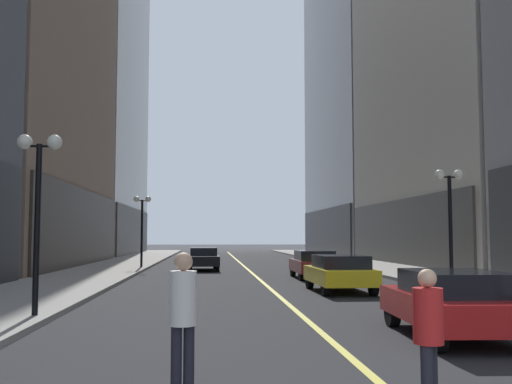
% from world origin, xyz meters
% --- Properties ---
extents(ground_plane, '(200.00, 200.00, 0.00)m').
position_xyz_m(ground_plane, '(0.00, 35.00, 0.00)').
color(ground_plane, '#262628').
extents(sidewalk_left, '(4.50, 78.00, 0.15)m').
position_xyz_m(sidewalk_left, '(-8.25, 35.00, 0.07)').
color(sidewalk_left, '#9E9991').
rests_on(sidewalk_left, ground).
extents(sidewalk_right, '(4.50, 78.00, 0.15)m').
position_xyz_m(sidewalk_right, '(8.25, 35.00, 0.07)').
color(sidewalk_right, '#9E9991').
rests_on(sidewalk_right, ground).
extents(lane_centre_stripe, '(0.16, 70.00, 0.01)m').
position_xyz_m(lane_centre_stripe, '(0.00, 35.00, 0.00)').
color(lane_centre_stripe, '#E5D64C').
rests_on(lane_centre_stripe, ground).
extents(building_left_far, '(14.55, 26.00, 51.26)m').
position_xyz_m(building_left_far, '(-17.68, 60.00, 25.56)').
color(building_left_far, '#A8A399').
rests_on(building_left_far, ground).
extents(building_right_mid, '(12.59, 24.00, 37.09)m').
position_xyz_m(building_right_mid, '(16.69, 34.50, 18.47)').
color(building_right_mid, '#A8A399').
rests_on(building_right_mid, ground).
extents(car_red, '(2.06, 4.19, 1.32)m').
position_xyz_m(car_red, '(2.47, 7.20, 0.72)').
color(car_red, '#B21919').
rests_on(car_red, ground).
extents(car_yellow, '(1.94, 4.07, 1.32)m').
position_xyz_m(car_yellow, '(2.33, 16.62, 0.72)').
color(car_yellow, yellow).
rests_on(car_yellow, ground).
extents(car_maroon, '(1.85, 4.17, 1.32)m').
position_xyz_m(car_maroon, '(2.61, 23.34, 0.72)').
color(car_maroon, maroon).
rests_on(car_maroon, ground).
extents(car_black, '(1.88, 4.58, 1.32)m').
position_xyz_m(car_black, '(-2.67, 30.61, 0.72)').
color(car_black, black).
rests_on(car_black, ground).
extents(pedestrian_in_red_jacket, '(0.48, 0.48, 1.63)m').
position_xyz_m(pedestrian_in_red_jacket, '(0.14, 2.45, 0.94)').
color(pedestrian_in_red_jacket, black).
rests_on(pedestrian_in_red_jacket, ground).
extents(pedestrian_in_white_shirt, '(0.41, 0.41, 1.79)m').
position_xyz_m(pedestrian_in_white_shirt, '(-2.66, 3.50, 1.05)').
color(pedestrian_in_white_shirt, black).
rests_on(pedestrian_in_white_shirt, ground).
extents(street_lamp_left_near, '(1.06, 0.36, 4.43)m').
position_xyz_m(street_lamp_left_near, '(-6.40, 10.14, 3.26)').
color(street_lamp_left_near, black).
rests_on(street_lamp_left_near, ground).
extents(street_lamp_left_far, '(1.06, 0.36, 4.43)m').
position_xyz_m(street_lamp_left_far, '(-6.40, 31.66, 3.26)').
color(street_lamp_left_far, black).
rests_on(street_lamp_left_far, ground).
extents(street_lamp_right_mid, '(1.06, 0.36, 4.43)m').
position_xyz_m(street_lamp_right_mid, '(6.40, 16.47, 3.26)').
color(street_lamp_right_mid, black).
rests_on(street_lamp_right_mid, ground).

